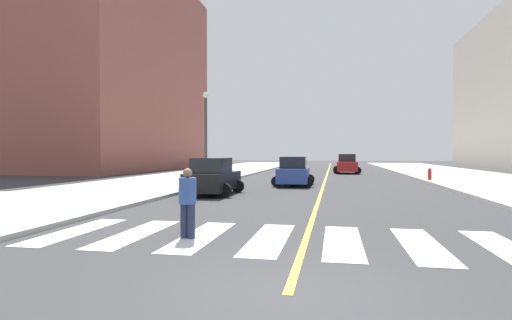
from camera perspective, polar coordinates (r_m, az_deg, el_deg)
The scene contains 11 objects.
ground_plane at distance 6.56m, azimuth 4.38°, elevation -18.23°, with size 220.00×220.00×0.00m, color #333335.
sidewalk_kerb_west at distance 29.24m, azimuth -15.44°, elevation -3.13°, with size 10.00×120.00×0.15m, color #B2ADA3.
crosswalk_paint at distance 10.41m, azimuth 6.87°, elevation -10.96°, with size 13.50×4.00×0.01m.
lane_divider_paint at distance 46.22m, azimuth 9.91°, elevation -1.69°, with size 0.16×80.00×0.01m, color yellow.
low_rise_brick_west at distance 58.80m, azimuth -19.29°, elevation 11.62°, with size 16.00×32.00×26.12m, color #924C43.
car_red_nearest at distance 44.46m, azimuth 12.47°, elevation -0.59°, with size 2.86×4.57×2.04m.
car_blue_second at distance 27.15m, azimuth 5.24°, elevation -1.68°, with size 2.75×4.33×1.91m.
car_black_third at distance 21.35m, azimuth -6.00°, elevation -2.43°, with size 2.69×4.28×1.90m.
pedestrian_crossing at distance 10.54m, azimuth -9.45°, elevation -5.46°, with size 0.44×0.44×1.77m.
fire_hydrant at distance 33.36m, azimuth 22.93°, elevation -1.80°, with size 0.26×0.26×0.89m.
street_lamp at distance 30.72m, azimuth -6.97°, elevation 4.50°, with size 0.44×0.44×6.50m.
Camera 1 is at (0.69, -6.16, 2.16)m, focal length 28.87 mm.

